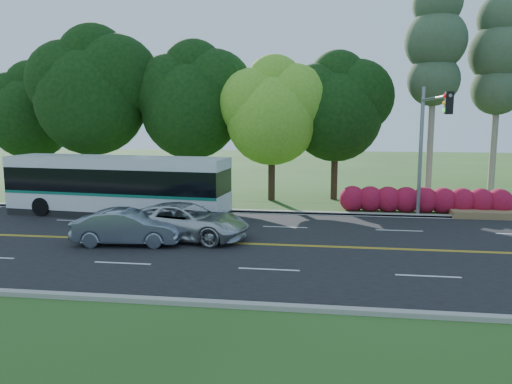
# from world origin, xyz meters

# --- Properties ---
(ground) EXTENTS (120.00, 120.00, 0.00)m
(ground) POSITION_xyz_m (0.00, 0.00, 0.00)
(ground) COLOR #294D19
(ground) RESTS_ON ground
(road) EXTENTS (60.00, 14.00, 0.02)m
(road) POSITION_xyz_m (0.00, 0.00, 0.01)
(road) COLOR black
(road) RESTS_ON ground
(curb_north) EXTENTS (60.00, 0.30, 0.15)m
(curb_north) POSITION_xyz_m (0.00, 7.15, 0.07)
(curb_north) COLOR #9E998E
(curb_north) RESTS_ON ground
(curb_south) EXTENTS (60.00, 0.30, 0.15)m
(curb_south) POSITION_xyz_m (0.00, -7.15, 0.07)
(curb_south) COLOR #9E998E
(curb_south) RESTS_ON ground
(grass_verge) EXTENTS (60.00, 4.00, 0.10)m
(grass_verge) POSITION_xyz_m (0.00, 9.00, 0.05)
(grass_verge) COLOR #294D19
(grass_verge) RESTS_ON ground
(lane_markings) EXTENTS (57.60, 13.82, 0.00)m
(lane_markings) POSITION_xyz_m (-0.09, 0.00, 0.02)
(lane_markings) COLOR gold
(lane_markings) RESTS_ON road
(tree_row) EXTENTS (44.70, 9.10, 13.84)m
(tree_row) POSITION_xyz_m (-5.15, 12.13, 6.73)
(tree_row) COLOR black
(tree_row) RESTS_ON ground
(bougainvillea_hedge) EXTENTS (9.50, 2.25, 1.50)m
(bougainvillea_hedge) POSITION_xyz_m (7.18, 8.15, 0.72)
(bougainvillea_hedge) COLOR maroon
(bougainvillea_hedge) RESTS_ON ground
(traffic_signal) EXTENTS (0.42, 6.10, 7.00)m
(traffic_signal) POSITION_xyz_m (6.49, 5.40, 4.67)
(traffic_signal) COLOR gray
(traffic_signal) RESTS_ON ground
(transit_bus) EXTENTS (12.59, 3.91, 3.24)m
(transit_bus) POSITION_xyz_m (-9.94, 5.24, 1.63)
(transit_bus) COLOR silver
(transit_bus) RESTS_ON road
(sedan) EXTENTS (4.68, 2.03, 1.50)m
(sedan) POSITION_xyz_m (-6.87, -0.82, 0.77)
(sedan) COLOR slate
(sedan) RESTS_ON road
(suv) EXTENTS (6.03, 3.45, 1.59)m
(suv) POSITION_xyz_m (-4.71, 0.50, 0.81)
(suv) COLOR silver
(suv) RESTS_ON road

